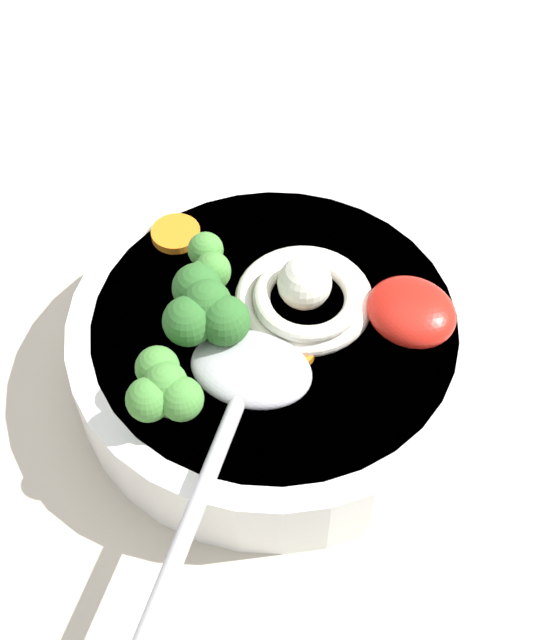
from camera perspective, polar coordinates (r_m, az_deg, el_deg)
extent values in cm
cube|color=#BCB29E|center=(49.60, -3.65, -2.79)|extent=(106.35, 106.35, 3.25)
cylinder|color=white|center=(45.34, 0.00, -1.75)|extent=(21.49, 21.49, 4.52)
cylinder|color=olive|center=(45.19, 0.00, -1.62)|extent=(18.91, 18.91, 4.16)
torus|color=silver|center=(43.78, 1.99, 1.41)|extent=(7.19, 7.19, 0.99)
torus|color=silver|center=(42.82, 2.21, 1.51)|extent=(7.70, 7.70, 0.89)
sphere|color=silver|center=(42.79, 2.04, 2.50)|extent=(2.79, 2.79, 2.79)
ellipsoid|color=#B7B7BC|center=(40.78, -1.58, -3.30)|extent=(7.31, 6.55, 1.60)
cylinder|color=#B7B7BC|center=(37.34, -5.29, -12.38)|extent=(7.16, 13.89, 0.80)
ellipsoid|color=red|center=(43.09, 9.20, 0.57)|extent=(4.68, 4.21, 2.10)
cylinder|color=#7A9E60|center=(42.49, -4.44, -0.54)|extent=(1.27, 1.27, 1.36)
sphere|color=#2D6628|center=(40.98, -4.60, 1.09)|extent=(2.49, 2.49, 2.49)
sphere|color=#2D6628|center=(40.57, -3.36, -0.04)|extent=(2.49, 2.49, 2.49)
sphere|color=#2D6628|center=(41.80, -5.24, 2.17)|extent=(2.49, 2.49, 2.49)
sphere|color=#2D6628|center=(40.63, -5.84, -0.08)|extent=(2.49, 2.49, 2.49)
cylinder|color=#7A9E60|center=(44.71, -4.10, 2.76)|extent=(0.96, 0.96, 1.03)
sphere|color=#478938|center=(43.62, -4.21, 4.00)|extent=(1.89, 1.89, 1.89)
sphere|color=#478938|center=(43.28, -3.32, 3.22)|extent=(1.89, 1.89, 1.89)
sphere|color=#478938|center=(44.27, -4.66, 4.73)|extent=(1.89, 1.89, 1.89)
sphere|color=#478938|center=(43.32, -5.08, 3.20)|extent=(1.89, 1.89, 1.89)
cylinder|color=#7A9E60|center=(40.30, -7.14, -5.53)|extent=(1.07, 1.07, 1.14)
sphere|color=#478938|center=(38.95, -7.38, -4.25)|extent=(2.09, 2.09, 2.09)
sphere|color=#478938|center=(38.64, -6.30, -5.30)|extent=(2.09, 2.09, 2.09)
sphere|color=#478938|center=(39.60, -7.89, -3.21)|extent=(2.09, 2.09, 2.09)
sphere|color=#478938|center=(38.77, -8.49, -5.31)|extent=(2.09, 2.09, 2.09)
cylinder|color=orange|center=(47.51, -6.66, 5.80)|extent=(2.73, 2.73, 0.48)
cylinder|color=orange|center=(42.26, 1.56, -1.78)|extent=(2.26, 2.26, 0.46)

